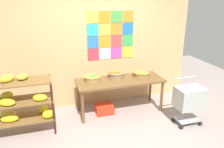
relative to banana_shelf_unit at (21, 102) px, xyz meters
The scene contains 9 objects.
ground 1.84m from the banana_shelf_unit, 25.66° to the right, with size 9.08×9.08×0.00m, color gray.
back_wall_with_art 1.96m from the banana_shelf_unit, 27.68° to the left, with size 4.26×0.07×2.92m.
banana_shelf_unit is the anchor object (origin of this frame).
display_table 1.92m from the banana_shelf_unit, ahead, with size 1.80×0.66×0.71m.
fruit_basket_centre 1.92m from the banana_shelf_unit, 13.01° to the left, with size 0.36×0.36×0.17m.
fruit_basket_back_right 2.44m from the banana_shelf_unit, ahead, with size 0.36×0.36×0.13m.
fruit_basket_left 1.41m from the banana_shelf_unit, 16.18° to the left, with size 0.34×0.34×0.15m.
produce_crate_under_table 1.67m from the banana_shelf_unit, 10.34° to the left, with size 0.37×0.33×0.18m, color red.
shopping_cart 3.04m from the banana_shelf_unit, 11.13° to the right, with size 0.51×0.42×0.88m.
Camera 1 is at (-1.06, -3.03, 2.37)m, focal length 36.01 mm.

